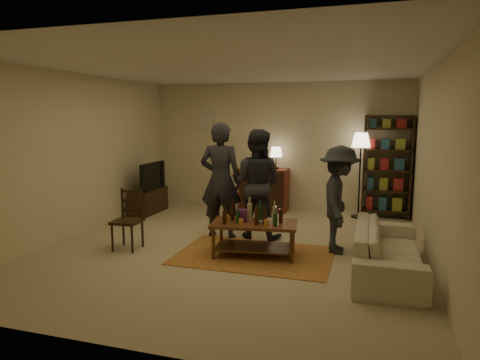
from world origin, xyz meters
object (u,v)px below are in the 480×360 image
at_px(sofa, 388,250).
at_px(person_left, 221,180).
at_px(bookshelf, 387,166).
at_px(person_by_sofa, 339,200).
at_px(dresser, 264,188).
at_px(person_right, 256,184).
at_px(coffee_table, 254,227).
at_px(dining_chair, 129,217).
at_px(floor_lamp, 361,146).
at_px(tv_stand, 148,194).

distance_m(sofa, person_left, 2.83).
distance_m(bookshelf, person_by_sofa, 2.61).
relative_size(sofa, person_by_sofa, 1.32).
bearing_deg(person_by_sofa, sofa, -137.44).
height_order(dresser, person_right, person_right).
distance_m(coffee_table, dining_chair, 1.91).
bearing_deg(coffee_table, floor_lamp, 64.91).
bearing_deg(tv_stand, floor_lamp, 11.46).
relative_size(floor_lamp, person_right, 0.94).
bearing_deg(tv_stand, sofa, -25.34).
bearing_deg(tv_stand, coffee_table, -35.94).
bearing_deg(coffee_table, dresser, 101.05).
bearing_deg(person_left, person_right, -167.82).
distance_m(tv_stand, bookshelf, 4.84).
bearing_deg(dining_chair, floor_lamp, 41.04).
relative_size(dining_chair, person_by_sofa, 0.59).
distance_m(coffee_table, bookshelf, 3.61).
bearing_deg(floor_lamp, dresser, 178.13).
bearing_deg(person_by_sofa, person_left, 80.38).
xyz_separation_m(person_left, person_by_sofa, (1.92, -0.25, -0.16)).
relative_size(tv_stand, bookshelf, 0.52).
distance_m(coffee_table, person_left, 1.23).
distance_m(tv_stand, dresser, 2.43).
xyz_separation_m(tv_stand, person_by_sofa, (3.97, -1.52, 0.40)).
bearing_deg(bookshelf, person_left, -139.57).
relative_size(tv_stand, floor_lamp, 0.63).
relative_size(bookshelf, person_right, 1.13).
relative_size(tv_stand, person_left, 0.55).
xyz_separation_m(floor_lamp, person_by_sofa, (-0.22, -2.37, -0.63)).
bearing_deg(dining_chair, person_by_sofa, 11.06).
bearing_deg(dining_chair, person_right, 31.43).
relative_size(person_left, person_right, 1.07).
height_order(coffee_table, dining_chair, dining_chair).
height_order(bookshelf, person_by_sofa, bookshelf).
height_order(person_left, person_right, person_left).
xyz_separation_m(dining_chair, tv_stand, (-0.93, 2.26, -0.10)).
height_order(coffee_table, dresser, dresser).
bearing_deg(coffee_table, sofa, -4.64).
distance_m(dresser, sofa, 3.93).
bearing_deg(person_left, person_by_sofa, 170.11).
bearing_deg(dresser, coffee_table, -78.95).
distance_m(coffee_table, person_by_sofa, 1.31).
xyz_separation_m(coffee_table, floor_lamp, (1.36, 2.90, 1.00)).
height_order(dining_chair, person_left, person_left).
relative_size(tv_stand, person_by_sofa, 0.67).
distance_m(dresser, person_left, 2.24).
distance_m(dining_chair, person_left, 1.57).
bearing_deg(bookshelf, sofa, -90.82).
bearing_deg(tv_stand, dining_chair, -67.65).
xyz_separation_m(person_left, person_right, (0.56, 0.15, -0.06)).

